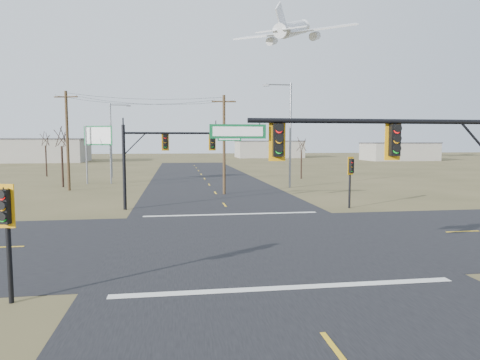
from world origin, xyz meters
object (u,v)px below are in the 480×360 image
pedestal_signal_ne (351,170)px  utility_pole_far (67,139)px  utility_pole_near (224,143)px  streetlight_c (113,136)px  bare_tree_a (61,136)px  streetlight_a (288,129)px  bare_tree_c (302,144)px  mast_arm_far (168,148)px  pedestal_signal_sw (5,215)px  mast_arm_near (394,154)px  bare_tree_b (45,138)px  highway_sign (98,143)px

pedestal_signal_ne → utility_pole_far: size_ratio=0.39×
pedestal_signal_ne → utility_pole_near: bearing=108.0°
streetlight_c → bare_tree_a: (-3.73, -12.09, -0.14)m
utility_pole_far → streetlight_a: bearing=-1.8°
pedestal_signal_ne → bare_tree_c: bearing=59.2°
pedestal_signal_ne → bare_tree_a: size_ratio=0.55×
mast_arm_far → bare_tree_c: bearing=38.3°
utility_pole_far → bare_tree_c: size_ratio=1.71×
pedestal_signal_ne → streetlight_c: size_ratio=0.38×
pedestal_signal_sw → bare_tree_a: bare_tree_a is taller
mast_arm_near → bare_tree_b: (-25.80, 51.54, 0.85)m
pedestal_signal_sw → mast_arm_near: bearing=10.0°
mast_arm_far → highway_sign: 22.02m
mast_arm_far → bare_tree_b: bare_tree_b is taller
utility_pole_near → highway_sign: size_ratio=1.36×
utility_pole_far → bare_tree_a: 3.75m
pedestal_signal_ne → bare_tree_a: (-25.31, 18.99, 2.71)m
streetlight_c → bare_tree_c: (25.39, -5.57, -1.11)m
pedestal_signal_ne → highway_sign: 31.33m
pedestal_signal_sw → bare_tree_c: bare_tree_c is taller
utility_pole_far → highway_sign: utility_pole_far is taller
bare_tree_a → bare_tree_c: bearing=12.6°
mast_arm_near → mast_arm_far: bearing=114.0°
highway_sign → pedestal_signal_sw: bearing=-62.5°
mast_arm_far → streetlight_a: bearing=30.3°
pedestal_signal_sw → utility_pole_near: 28.28m
highway_sign → utility_pole_far: bearing=-83.8°
mast_arm_near → bare_tree_a: 40.88m
bare_tree_a → mast_arm_far: bearing=-55.3°
streetlight_a → bare_tree_b: size_ratio=1.65×
pedestal_signal_ne → mast_arm_far: bearing=149.6°
bare_tree_a → bare_tree_c: (29.11, 6.52, -0.97)m
pedestal_signal_sw → streetlight_c: (-3.51, 47.66, 2.95)m
mast_arm_far → bare_tree_b: (-17.98, 32.77, 0.92)m
mast_arm_near → streetlight_a: bearing=82.9°
bare_tree_c → pedestal_signal_ne: bearing=-98.5°
pedestal_signal_ne → streetlight_a: 15.26m
highway_sign → streetlight_c: streetlight_c is taller
bare_tree_a → streetlight_c: bearing=72.9°
utility_pole_near → streetlight_c: (-13.16, 21.15, 0.89)m
mast_arm_far → utility_pole_near: utility_pole_near is taller
bare_tree_b → bare_tree_c: (35.27, -9.18, -0.81)m
pedestal_signal_sw → streetlight_a: streetlight_a is taller
utility_pole_far → bare_tree_b: size_ratio=1.48×
highway_sign → streetlight_a: bearing=2.4°
highway_sign → mast_arm_far: bearing=-45.5°
utility_pole_far → bare_tree_a: (-1.45, 3.44, 0.37)m
streetlight_a → bare_tree_a: (-24.39, 4.15, -0.72)m
streetlight_a → bare_tree_a: streetlight_a is taller
bare_tree_b → pedestal_signal_sw: bearing=-75.4°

